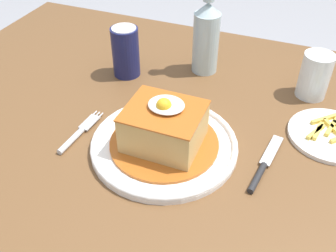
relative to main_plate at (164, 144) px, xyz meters
The scene contains 9 objects.
dining_table 0.17m from the main_plate, 53.39° to the left, with size 1.45×0.88×0.77m.
main_plate is the anchor object (origin of this frame).
sandwich_meal 0.04m from the main_plate, 83.80° to the left, with size 0.21×0.21×0.11m.
fork 0.18m from the main_plate, 168.67° to the right, with size 0.03×0.14×0.01m.
knife 0.19m from the main_plate, ahead, with size 0.04×0.17×0.01m.
soda_can 0.29m from the main_plate, 130.88° to the left, with size 0.07×0.07×0.12m.
beer_bottle_clear 0.32m from the main_plate, 93.04° to the left, with size 0.06×0.06×0.27m.
drinking_glass 0.38m from the main_plate, 50.00° to the left, with size 0.07×0.07×0.10m.
side_plate_fries 0.34m from the main_plate, 27.37° to the left, with size 0.17×0.17×0.02m.
Camera 1 is at (0.14, -0.61, 1.29)m, focal length 41.15 mm.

